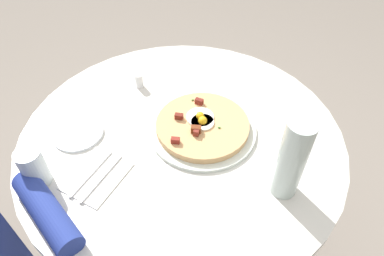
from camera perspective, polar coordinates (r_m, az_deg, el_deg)
The scene contains 11 objects.
ground_plane at distance 1.71m, azimuth -1.19°, elevation -18.48°, with size 6.00×6.00×0.00m, color gray.
dining_table at distance 1.22m, azimuth -1.59°, elevation -6.73°, with size 1.01×1.01×0.75m.
pizza_plate at distance 1.09m, azimuth 1.77°, elevation -0.30°, with size 0.34×0.34×0.01m, color silver.
breakfast_pizza at distance 1.07m, azimuth 1.74°, elevation 0.40°, with size 0.29×0.29×0.05m.
bread_plate at distance 1.14m, azimuth -18.31°, elevation -0.79°, with size 0.16×0.16×0.01m, color white.
napkin at distance 1.01m, azimuth -15.53°, elevation -7.68°, with size 0.17×0.14×0.00m, color white.
fork at distance 1.02m, azimuth -16.36°, elevation -7.11°, with size 0.18×0.01×0.01m, color silver.
knife at distance 1.00m, azimuth -14.78°, elevation -7.94°, with size 0.18×0.01×0.01m, color silver.
water_glass at distance 1.01m, azimuth -24.75°, elevation -5.95°, with size 0.07×0.07×0.12m, color silver.
water_bottle at distance 0.89m, azimuth 16.15°, elevation -5.05°, with size 0.07×0.07×0.25m, color silver.
salt_shaker at distance 1.25m, azimuth -8.73°, elevation 7.73°, with size 0.03×0.03×0.05m, color white.
Camera 1 is at (-0.73, 0.12, 1.54)m, focal length 32.23 mm.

